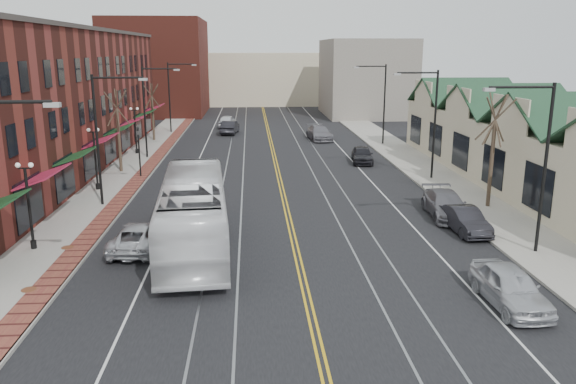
{
  "coord_description": "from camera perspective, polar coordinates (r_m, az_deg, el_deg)",
  "views": [
    {
      "loc": [
        -2.13,
        -18.66,
        9.58
      ],
      "look_at": [
        -0.14,
        11.06,
        2.0
      ],
      "focal_mm": 35.0,
      "sensor_mm": 36.0,
      "label": 1
    }
  ],
  "objects": [
    {
      "name": "streetlight_l_1",
      "position": [
        36.08,
        -18.22,
        6.32
      ],
      "size": [
        3.33,
        0.25,
        8.0
      ],
      "color": "black",
      "rests_on": "sidewalk_left"
    },
    {
      "name": "streetlight_l_2",
      "position": [
        51.64,
        -13.93,
        8.81
      ],
      "size": [
        3.33,
        0.25,
        8.0
      ],
      "color": "black",
      "rests_on": "sidewalk_left"
    },
    {
      "name": "streetlight_r_2",
      "position": [
        58.35,
        9.36,
        9.62
      ],
      "size": [
        3.33,
        0.25,
        8.0
      ],
      "color": "black",
      "rests_on": "sidewalk_right"
    },
    {
      "name": "tree_left_near",
      "position": [
        46.25,
        -16.86,
        6.13
      ],
      "size": [
        1.78,
        1.37,
        6.48
      ],
      "color": "#382B21",
      "rests_on": "sidewalk_left"
    },
    {
      "name": "building_left",
      "position": [
        48.85,
        -24.29,
        8.24
      ],
      "size": [
        10.0,
        50.0,
        11.0
      ],
      "primitive_type": "cube",
      "color": "maroon",
      "rests_on": "ground"
    },
    {
      "name": "tree_right_mid",
      "position": [
        36.26,
        20.07,
        4.16
      ],
      "size": [
        1.9,
        1.46,
        6.93
      ],
      "color": "#382B21",
      "rests_on": "sidewalk_right"
    },
    {
      "name": "tree_left_far",
      "position": [
        61.86,
        -13.6,
        8.04
      ],
      "size": [
        1.66,
        1.28,
        6.02
      ],
      "color": "#382B21",
      "rests_on": "sidewalk_left"
    },
    {
      "name": "streetlight_l_3",
      "position": [
        67.41,
        -11.61,
        10.12
      ],
      "size": [
        3.33,
        0.25,
        8.0
      ],
      "color": "black",
      "rests_on": "sidewalk_left"
    },
    {
      "name": "transit_bus",
      "position": [
        27.98,
        -9.57,
        -2.07
      ],
      "size": [
        3.98,
        13.11,
        3.6
      ],
      "primitive_type": "imported",
      "rotation": [
        0.0,
        0.0,
        3.22
      ],
      "color": "white",
      "rests_on": "ground"
    },
    {
      "name": "distant_car_right",
      "position": [
        61.44,
        3.21,
        6.02
      ],
      "size": [
        2.7,
        5.54,
        1.55
      ],
      "primitive_type": "imported",
      "rotation": [
        0.0,
        0.0,
        0.1
      ],
      "color": "slate",
      "rests_on": "ground"
    },
    {
      "name": "ground",
      "position": [
        21.08,
        2.45,
        -12.76
      ],
      "size": [
        160.0,
        160.0,
        0.0
      ],
      "primitive_type": "plane",
      "color": "black",
      "rests_on": "ground"
    },
    {
      "name": "parked_suv",
      "position": [
        28.55,
        -14.82,
        -4.38
      ],
      "size": [
        2.6,
        5.04,
        1.36
      ],
      "primitive_type": "imported",
      "rotation": [
        0.0,
        0.0,
        3.07
      ],
      "color": "silver",
      "rests_on": "ground"
    },
    {
      "name": "backdrop_right",
      "position": [
        85.49,
        7.88,
        11.41
      ],
      "size": [
        12.0,
        16.0,
        11.0
      ],
      "primitive_type": "cube",
      "color": "slate",
      "rests_on": "ground"
    },
    {
      "name": "lamppost_l_2",
      "position": [
        40.78,
        -18.96,
        3.08
      ],
      "size": [
        0.84,
        0.28,
        4.27
      ],
      "color": "black",
      "rests_on": "sidewalk_left"
    },
    {
      "name": "backdrop_left",
      "position": [
        89.77,
        -13.03,
        12.28
      ],
      "size": [
        14.0,
        18.0,
        14.0
      ],
      "primitive_type": "cube",
      "color": "maroon",
      "rests_on": "ground"
    },
    {
      "name": "manhole_mid",
      "position": [
        25.3,
        -24.84,
        -8.98
      ],
      "size": [
        0.6,
        0.6,
        0.02
      ],
      "primitive_type": "cylinder",
      "color": "#592D19",
      "rests_on": "sidewalk_left"
    },
    {
      "name": "building_right",
      "position": [
        44.19,
        23.38,
        3.62
      ],
      "size": [
        8.0,
        36.0,
        4.6
      ],
      "primitive_type": "cube",
      "color": "beige",
      "rests_on": "ground"
    },
    {
      "name": "lamppost_l_1",
      "position": [
        29.65,
        -24.79,
        -1.48
      ],
      "size": [
        0.84,
        0.28,
        4.27
      ],
      "color": "black",
      "rests_on": "sidewalk_left"
    },
    {
      "name": "traffic_signal",
      "position": [
        44.09,
        -14.9,
        4.36
      ],
      "size": [
        0.18,
        0.15,
        3.8
      ],
      "color": "black",
      "rests_on": "sidewalk_left"
    },
    {
      "name": "parked_car_c",
      "position": [
        34.21,
        15.74,
        -1.24
      ],
      "size": [
        2.43,
        5.23,
        1.48
      ],
      "primitive_type": "imported",
      "rotation": [
        0.0,
        0.0,
        -0.07
      ],
      "color": "slate",
      "rests_on": "ground"
    },
    {
      "name": "streetlight_r_1",
      "position": [
        42.98,
        14.17,
        7.77
      ],
      "size": [
        3.33,
        0.25,
        8.0
      ],
      "color": "black",
      "rests_on": "sidewalk_right"
    },
    {
      "name": "distant_car_left",
      "position": [
        66.24,
        -5.93,
        6.56
      ],
      "size": [
        2.2,
        4.87,
        1.55
      ],
      "primitive_type": "imported",
      "rotation": [
        0.0,
        0.0,
        3.02
      ],
      "color": "black",
      "rests_on": "ground"
    },
    {
      "name": "parked_car_a",
      "position": [
        23.39,
        21.62,
        -8.94
      ],
      "size": [
        1.92,
        4.51,
        1.52
      ],
      "primitive_type": "imported",
      "rotation": [
        0.0,
        0.0,
        0.03
      ],
      "color": "silver",
      "rests_on": "ground"
    },
    {
      "name": "parked_car_b",
      "position": [
        31.64,
        17.54,
        -2.75
      ],
      "size": [
        1.66,
        4.2,
        1.36
      ],
      "primitive_type": "imported",
      "rotation": [
        0.0,
        0.0,
        0.05
      ],
      "color": "black",
      "rests_on": "ground"
    },
    {
      "name": "distant_car_far",
      "position": [
        71.59,
        -6.18,
        7.15
      ],
      "size": [
        2.45,
        4.87,
        1.59
      ],
      "primitive_type": "imported",
      "rotation": [
        0.0,
        0.0,
        3.02
      ],
      "color": "silver",
      "rests_on": "ground"
    },
    {
      "name": "backdrop_mid",
      "position": [
        103.81,
        -2.71,
        11.46
      ],
      "size": [
        22.0,
        14.0,
        9.0
      ],
      "primitive_type": "cube",
      "color": "beige",
      "rests_on": "ground"
    },
    {
      "name": "manhole_far",
      "position": [
        29.69,
        -21.49,
        -5.26
      ],
      "size": [
        0.6,
        0.6,
        0.02
      ],
      "primitive_type": "cylinder",
      "color": "#592D19",
      "rests_on": "sidewalk_left"
    },
    {
      "name": "sidewalk_left",
      "position": [
        41.02,
        -17.65,
        0.2
      ],
      "size": [
        4.0,
        120.0,
        0.15
      ],
      "primitive_type": "cube",
      "color": "gray",
      "rests_on": "ground"
    },
    {
      "name": "parked_car_d",
      "position": [
        49.15,
        7.54,
        3.78
      ],
      "size": [
        2.21,
        4.45,
        1.46
      ],
      "primitive_type": "imported",
      "rotation": [
        0.0,
        0.0,
        -0.12
      ],
      "color": "black",
      "rests_on": "ground"
    },
    {
      "name": "streetlight_r_0",
      "position": [
        28.33,
        24.0,
        3.79
      ],
      "size": [
        3.33,
        0.25,
        8.0
      ],
      "color": "black",
      "rests_on": "sidewalk_right"
    },
    {
      "name": "lamppost_l_3",
      "position": [
        54.23,
        -15.23,
        5.96
      ],
      "size": [
        0.84,
        0.28,
        4.27
      ],
      "color": "black",
      "rests_on": "sidewalk_left"
    },
    {
      "name": "sidewalk_right",
      "position": [
        42.25,
        15.82,
        0.73
      ],
      "size": [
        4.0,
        120.0,
        0.15
      ],
      "primitive_type": "cube",
      "color": "gray",
      "rests_on": "ground"
    }
  ]
}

